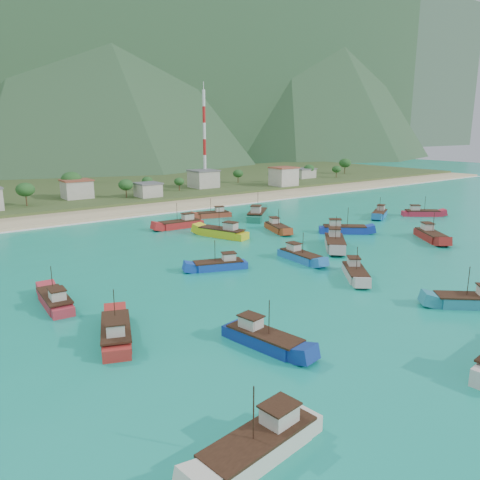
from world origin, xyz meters
TOP-DOWN VIEW (x-y plane):
  - ground at (0.00, 0.00)m, footprint 600.00×600.00m
  - beach at (0.00, 79.00)m, footprint 400.00×18.00m
  - land at (0.00, 140.00)m, footprint 400.00×110.00m
  - surf_line at (0.00, 69.50)m, footprint 400.00×2.50m
  - village at (9.88, 100.33)m, footprint 206.65×31.98m
  - vegetation at (-2.74, 103.16)m, footprint 278.01×25.73m
  - radio_tower at (51.05, 108.00)m, footprint 1.20×1.20m
  - boat_0 at (21.29, 10.21)m, footprint 11.38×11.61m
  - boat_5 at (7.82, 33.00)m, footprint 7.73×12.93m
  - boat_6 at (8.51, -5.93)m, footprint 8.85×9.80m
  - boat_7 at (-20.65, -16.47)m, footprint 5.03×11.06m
  - boat_9 at (28.56, 45.74)m, footprint 12.73×12.23m
  - boat_10 at (33.87, 18.75)m, footprint 10.85×9.97m
  - boat_13 at (58.72, 26.81)m, footprint 10.86×7.98m
  - boat_15 at (69.83, 20.52)m, footprint 10.21×9.14m
  - boat_16 at (5.14, 48.20)m, footprint 11.83×4.01m
  - boat_18 at (-7.48, 12.01)m, footprint 10.32×6.09m
  - boat_21 at (11.19, -24.90)m, footprint 10.25×9.53m
  - boat_22 at (-33.99, -4.78)m, footprint 7.17×11.63m
  - boat_25 at (8.35, 7.51)m, footprint 3.66×10.45m
  - boat_26 at (44.45, 2.02)m, footprint 9.60×11.53m
  - boat_28 at (-32.88, -31.01)m, footprint 11.78×4.83m
  - boat_29 at (20.00, 55.25)m, footprint 10.51×5.54m
  - boat_30 at (-36.64, 11.12)m, footprint 3.71×10.67m
  - boat_31 at (22.48, 30.29)m, footprint 6.23×10.81m

SIDE VIEW (x-z plane):
  - ground at x=0.00m, z-range 0.00..0.00m
  - beach at x=0.00m, z-range -0.60..0.60m
  - land at x=0.00m, z-range -1.20..1.20m
  - surf_line at x=0.00m, z-range -0.04..0.04m
  - boat_18 at x=-7.48m, z-range -2.26..3.60m
  - boat_29 at x=20.00m, z-range -2.29..3.67m
  - boat_6 at x=8.51m, z-range -2.32..3.73m
  - boat_25 at x=8.35m, z-range -2.33..3.75m
  - boat_31 at x=22.48m, z-range -2.34..3.79m
  - boat_30 at x=-36.64m, z-range -2.37..3.84m
  - boat_15 at x=69.83m, z-range -2.39..3.89m
  - boat_7 at x=-20.65m, z-range -2.40..3.90m
  - boat_13 at x=58.72m, z-range -2.40..3.91m
  - boat_21 at x=11.19m, z-range -2.43..3.97m
  - boat_22 at x=-33.99m, z-range -2.50..4.12m
  - boat_10 at x=33.87m, z-range -2.54..4.20m
  - boat_28 at x=-32.88m, z-range -2.54..4.21m
  - boat_16 at x=5.14m, z-range -2.59..4.31m
  - boat_26 at x=44.45m, z-range -2.59..4.32m
  - boat_5 at x=7.82m, z-range -2.73..4.61m
  - boat_0 at x=21.29m, z-range -2.75..4.66m
  - boat_9 at x=28.56m, z-range -2.95..5.10m
  - village at x=9.88m, z-range 1.06..8.30m
  - vegetation at x=-2.74m, z-range 0.62..9.75m
  - radio_tower at x=51.05m, z-range 1.60..39.85m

